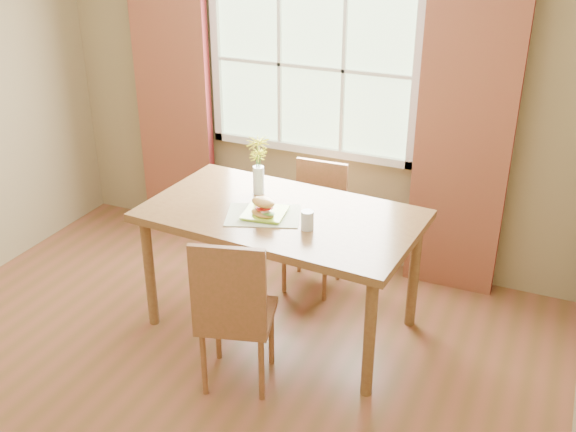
# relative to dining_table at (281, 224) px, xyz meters

# --- Properties ---
(room) EXTENTS (4.24, 3.84, 2.74)m
(room) POSITION_rel_dining_table_xyz_m (-0.23, -0.82, 0.60)
(room) COLOR brown
(room) RESTS_ON ground
(window) EXTENTS (1.62, 0.06, 1.32)m
(window) POSITION_rel_dining_table_xyz_m (-0.23, 1.05, 0.75)
(window) COLOR #B6DBA6
(window) RESTS_ON room
(curtain_left) EXTENTS (0.65, 0.08, 2.20)m
(curtain_left) POSITION_rel_dining_table_xyz_m (-1.38, 0.96, 0.35)
(curtain_left) COLOR maroon
(curtain_left) RESTS_ON room
(curtain_right) EXTENTS (0.65, 0.08, 2.20)m
(curtain_right) POSITION_rel_dining_table_xyz_m (0.92, 0.96, 0.35)
(curtain_right) COLOR maroon
(curtain_right) RESTS_ON room
(dining_table) EXTENTS (1.78, 1.08, 0.84)m
(dining_table) POSITION_rel_dining_table_xyz_m (0.00, 0.00, 0.00)
(dining_table) COLOR brown
(dining_table) RESTS_ON room
(chair_near) EXTENTS (0.51, 0.51, 1.00)m
(chair_near) POSITION_rel_dining_table_xyz_m (0.02, -0.70, -0.20)
(chair_near) COLOR brown
(chair_near) RESTS_ON room
(chair_far) EXTENTS (0.40, 0.40, 0.92)m
(chair_far) POSITION_rel_dining_table_xyz_m (-0.00, 0.61, -0.25)
(chair_far) COLOR brown
(chair_far) RESTS_ON room
(placemat) EXTENTS (0.54, 0.46, 0.01)m
(placemat) POSITION_rel_dining_table_xyz_m (-0.08, -0.09, 0.09)
(placemat) COLOR beige
(placemat) RESTS_ON dining_table
(plate) EXTENTS (0.29, 0.29, 0.01)m
(plate) POSITION_rel_dining_table_xyz_m (-0.07, -0.09, 0.10)
(plate) COLOR #9CCD33
(plate) RESTS_ON placemat
(croissant_sandwich) EXTENTS (0.19, 0.15, 0.12)m
(croissant_sandwich) POSITION_rel_dining_table_xyz_m (-0.06, -0.13, 0.16)
(croissant_sandwich) COLOR gold
(croissant_sandwich) RESTS_ON plate
(water_glass) EXTENTS (0.08, 0.08, 0.12)m
(water_glass) POSITION_rel_dining_table_xyz_m (0.24, -0.15, 0.14)
(water_glass) COLOR silver
(water_glass) RESTS_ON dining_table
(flower_vase) EXTENTS (0.16, 0.16, 0.39)m
(flower_vase) POSITION_rel_dining_table_xyz_m (-0.26, 0.21, 0.32)
(flower_vase) COLOR silver
(flower_vase) RESTS_ON dining_table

